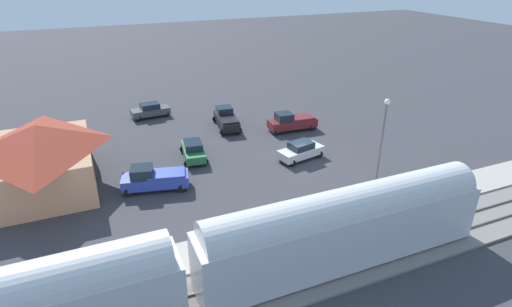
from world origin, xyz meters
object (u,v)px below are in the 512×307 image
(pedestrian_waiting_far, at_px, (281,218))
(sedan_charcoal, at_px, (150,110))
(sedan_green, at_px, (193,150))
(pickup_maroon, at_px, (291,122))
(pickup_black, at_px, (226,119))
(sedan_silver, at_px, (301,150))
(pedestrian_on_platform, at_px, (423,183))
(station_building, at_px, (42,155))
(light_pole_near_platform, at_px, (383,134))
(pickup_blue, at_px, (154,178))

(pedestrian_waiting_far, bearing_deg, sedan_charcoal, 8.50)
(sedan_green, height_order, pickup_maroon, pickup_maroon)
(pickup_black, height_order, sedan_silver, pickup_black)
(sedan_silver, bearing_deg, pedestrian_waiting_far, 144.79)
(pedestrian_waiting_far, bearing_deg, pedestrian_on_platform, -89.99)
(station_building, bearing_deg, pickup_maroon, -82.76)
(pedestrian_waiting_far, bearing_deg, pickup_black, -8.98)
(sedan_charcoal, bearing_deg, pickup_maroon, -127.41)
(pedestrian_waiting_far, xyz_separation_m, pickup_black, (20.63, -3.26, -0.25))
(sedan_charcoal, height_order, pickup_maroon, pickup_maroon)
(pedestrian_on_platform, xyz_separation_m, pickup_maroon, (16.91, 2.96, -0.25))
(station_building, distance_m, sedan_charcoal, 17.67)
(sedan_charcoal, height_order, pickup_black, pickup_black)
(station_building, relative_size, sedan_green, 2.44)
(pedestrian_on_platform, bearing_deg, station_building, 63.61)
(sedan_green, relative_size, pickup_maroon, 0.85)
(sedan_green, bearing_deg, sedan_charcoal, 7.40)
(pickup_maroon, height_order, light_pole_near_platform, light_pole_near_platform)
(pedestrian_waiting_far, distance_m, pickup_black, 20.89)
(pickup_blue, xyz_separation_m, pickup_maroon, (7.27, -16.57, 0.00))
(station_building, height_order, pickup_black, station_building)
(pickup_black, bearing_deg, sedan_charcoal, 47.27)
(sedan_charcoal, relative_size, pickup_black, 0.83)
(pickup_black, height_order, light_pole_near_platform, light_pole_near_platform)
(pedestrian_on_platform, bearing_deg, light_pole_near_platform, 44.15)
(pickup_black, relative_size, sedan_green, 1.19)
(pickup_black, xyz_separation_m, pickup_maroon, (-3.72, -6.39, 0.00))
(pedestrian_on_platform, bearing_deg, pickup_black, 24.39)
(pedestrian_on_platform, xyz_separation_m, light_pole_near_platform, (2.56, 2.49, 3.63))
(pickup_black, relative_size, sedan_silver, 1.17)
(pickup_black, distance_m, pickup_maroon, 7.40)
(pickup_blue, xyz_separation_m, light_pole_near_platform, (-7.08, -17.05, 3.89))
(pedestrian_on_platform, height_order, pickup_black, pickup_black)
(pickup_blue, distance_m, pickup_maroon, 18.10)
(pickup_blue, height_order, sedan_charcoal, pickup_blue)
(sedan_silver, relative_size, light_pole_near_platform, 0.61)
(pickup_black, bearing_deg, sedan_silver, -160.23)
(sedan_silver, bearing_deg, light_pole_near_platform, -157.72)
(pedestrian_on_platform, xyz_separation_m, sedan_green, (14.14, 14.99, -0.40))
(pedestrian_on_platform, distance_m, pickup_black, 22.65)
(pickup_blue, height_order, pickup_black, same)
(pedestrian_on_platform, height_order, light_pole_near_platform, light_pole_near_platform)
(pedestrian_waiting_far, distance_m, sedan_charcoal, 27.74)
(sedan_charcoal, distance_m, sedan_green, 13.41)
(pickup_black, bearing_deg, pickup_blue, 137.18)
(light_pole_near_platform, bearing_deg, sedan_silver, 22.28)
(pedestrian_on_platform, height_order, pickup_maroon, pickup_maroon)
(pedestrian_on_platform, distance_m, sedan_green, 20.61)
(pedestrian_on_platform, distance_m, sedan_charcoal, 32.13)
(station_building, relative_size, light_pole_near_platform, 1.47)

